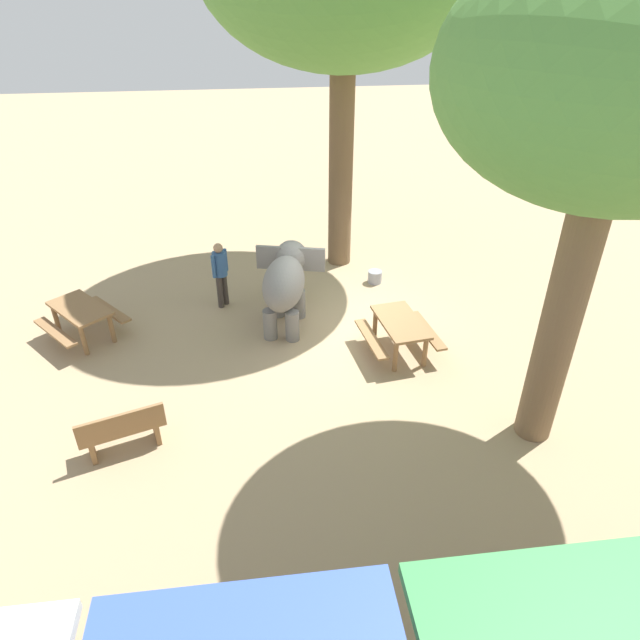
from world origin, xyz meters
name	(u,v)px	position (x,y,z in m)	size (l,w,h in m)	color
ground_plane	(344,327)	(0.00, 0.00, 0.00)	(60.00, 60.00, 0.00)	tan
elephant	(286,281)	(1.26, -0.40, 1.05)	(1.65, 2.39, 1.64)	slate
person_handler	(220,270)	(2.73, -1.30, 0.95)	(0.35, 0.42, 1.62)	#3F3833
shade_tree_main	(626,79)	(-2.76, 3.75, 5.78)	(4.79, 4.39, 7.55)	brown
wooden_bench	(122,430)	(4.25, 3.39, 0.47)	(1.45, 0.82, 0.88)	olive
picnic_table_near	(400,329)	(-0.99, 1.12, 0.59)	(1.68, 1.69, 0.78)	olive
picnic_table_far	(81,315)	(5.70, -0.25, 0.59)	(2.10, 2.10, 0.78)	olive
feed_bucket	(375,277)	(-1.13, -2.01, 0.16)	(0.36, 0.36, 0.32)	gray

